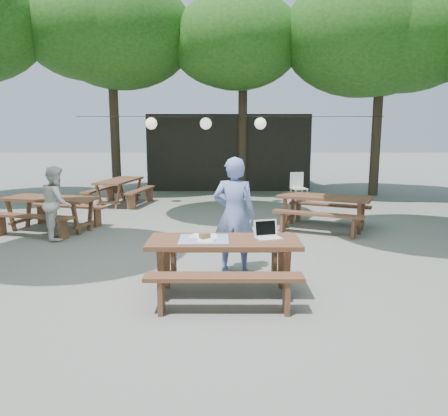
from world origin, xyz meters
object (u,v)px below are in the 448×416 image
Objects in this scene: main_picnic_table at (224,266)px; plastic_chair at (299,193)px; woman at (234,215)px; picnic_table_nw at (51,214)px; second_person at (57,203)px.

plastic_chair reaches higher than main_picnic_table.
woman is at bearing 80.87° from main_picnic_table.
picnic_table_nw is (-3.81, 3.79, 0.00)m from main_picnic_table.
main_picnic_table is 1.12× the size of woman.
picnic_table_nw is 4.89m from woman.
woman is 1.98× the size of plastic_chair.
woman is (3.96, -2.82, 0.51)m from picnic_table_nw.
picnic_table_nw is 7.46m from plastic_chair.
woman is 4.12m from second_person.
plastic_chair is at bearing -97.68° from woman.
main_picnic_table is 0.89× the size of picnic_table_nw.
second_person is at bearing -21.18° from woman.
plastic_chair is at bearing -68.73° from second_person.
main_picnic_table is 2.22× the size of plastic_chair.
woman reaches higher than plastic_chair.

